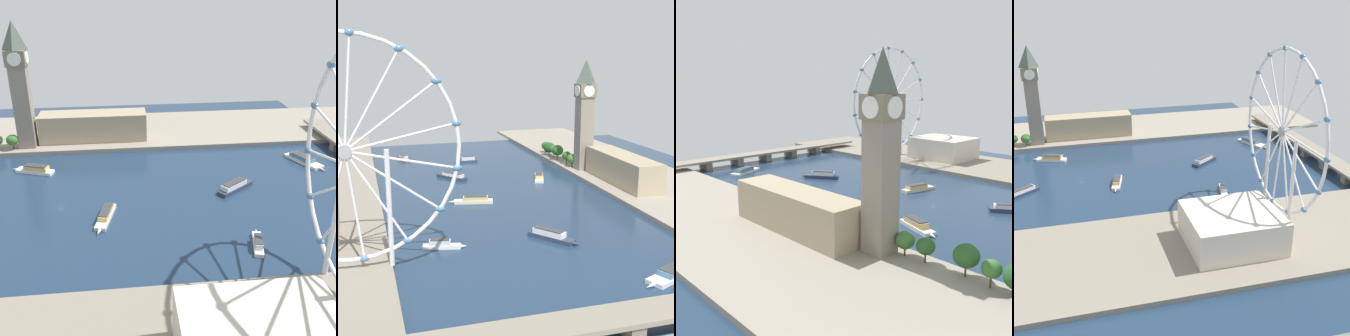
% 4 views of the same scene
% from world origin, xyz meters
% --- Properties ---
extents(ground_plane, '(418.29, 418.29, 0.00)m').
position_xyz_m(ground_plane, '(0.00, 0.00, 0.00)').
color(ground_plane, '#1E334C').
extents(riverbank_left, '(90.00, 520.00, 3.00)m').
position_xyz_m(riverbank_left, '(-124.15, 0.00, 1.50)').
color(riverbank_left, gray).
rests_on(riverbank_left, ground_plane).
extents(clock_tower, '(15.28, 15.28, 92.29)m').
position_xyz_m(clock_tower, '(-92.64, -34.65, 50.92)').
color(clock_tower, gray).
rests_on(clock_tower, riverbank_left).
extents(parliament_block, '(22.00, 83.45, 21.75)m').
position_xyz_m(parliament_block, '(-102.43, 15.08, 13.88)').
color(parliament_block, tan).
rests_on(parliament_block, riverbank_left).
extents(tree_row_embankment, '(11.82, 74.59, 14.09)m').
position_xyz_m(tree_row_embankment, '(-86.37, -80.12, 11.00)').
color(tree_row_embankment, '#513823').
rests_on(tree_row_embankment, riverbank_left).
extents(ferris_wheel, '(106.24, 3.20, 108.46)m').
position_xyz_m(ferris_wheel, '(97.19, 123.18, 58.12)').
color(ferris_wheel, silver).
rests_on(ferris_wheel, riverbank_right).
extents(riverside_hall, '(47.04, 53.17, 20.73)m').
position_xyz_m(riverside_hall, '(128.03, 79.24, 13.37)').
color(riverside_hall, beige).
rests_on(riverside_hall, riverbank_right).
extents(river_bridge, '(230.29, 16.72, 8.84)m').
position_xyz_m(river_bridge, '(-0.00, 204.61, 6.58)').
color(river_bridge, gray).
rests_on(river_bridge, ground_plane).
extents(tour_boat_1, '(31.09, 11.76, 5.08)m').
position_xyz_m(tour_boat_1, '(17.63, 26.45, 2.09)').
color(tour_boat_1, beige).
rests_on(tour_boat_1, ground_plane).
extents(tour_boat_2, '(22.73, 28.43, 6.05)m').
position_xyz_m(tour_boat_2, '(-8.12, 106.52, 2.54)').
color(tour_boat_2, '#2D384C').
rests_on(tour_boat_2, ground_plane).
extents(tour_boat_5, '(23.49, 8.90, 5.06)m').
position_xyz_m(tour_boat_5, '(52.00, 101.94, 1.99)').
color(tour_boat_5, white).
rests_on(tour_boat_5, ground_plane).
extents(tour_boat_6, '(15.13, 30.18, 5.76)m').
position_xyz_m(tour_boat_6, '(-48.26, -22.70, 2.37)').
color(tour_boat_6, white).
rests_on(tour_boat_6, ground_plane).
extents(tour_boat_7, '(35.07, 20.36, 4.84)m').
position_xyz_m(tour_boat_7, '(-44.92, 166.94, 1.97)').
color(tour_boat_7, white).
rests_on(tour_boat_7, ground_plane).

